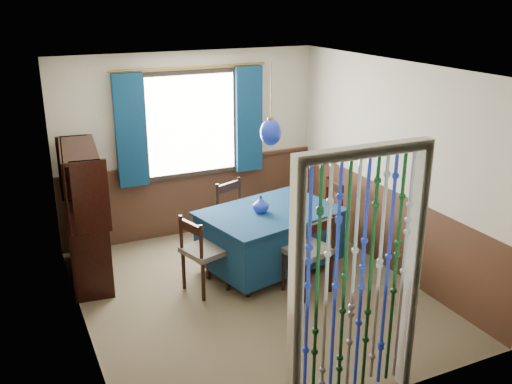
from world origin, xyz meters
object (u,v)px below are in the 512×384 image
chair_near (310,251)px  chair_far (237,216)px  chair_left (203,252)px  pendant_lamp (271,132)px  vase_sideboard (85,200)px  vase_table (261,205)px  chair_right (322,214)px  bowl_shelf (91,193)px  dining_table (270,235)px  sideboard (87,233)px

chair_near → chair_far: 1.36m
chair_left → pendant_lamp: (0.92, 0.17, 1.24)m
chair_near → vase_sideboard: (-2.11, 1.69, 0.38)m
vase_table → chair_left: bearing=-167.8°
chair_far → chair_right: 1.10m
chair_right → bowl_shelf: bowl_shelf is taller
chair_far → bowl_shelf: 1.92m
dining_table → chair_right: bearing=1.0°
chair_left → vase_table: 0.90m
bowl_shelf → vase_table: bearing=-15.0°
chair_left → chair_right: (1.78, 0.38, 0.02)m
chair_left → sideboard: bearing=-145.7°
chair_right → pendant_lamp: size_ratio=1.00×
chair_left → dining_table: bearing=83.3°
vase_table → bowl_shelf: bowl_shelf is taller
chair_right → pendant_lamp: bearing=107.0°
vase_sideboard → chair_near: bearing=-38.6°
sideboard → vase_table: (1.90, -0.71, 0.29)m
sideboard → dining_table: bearing=-13.5°
chair_near → chair_far: chair_near is taller
vase_table → vase_sideboard: bearing=152.1°
dining_table → pendant_lamp: 1.27m
pendant_lamp → chair_near: bearing=-78.5°
vase_sideboard → chair_right: bearing=-15.2°
chair_far → sideboard: size_ratio=0.59×
chair_far → chair_right: size_ratio=1.00×
pendant_lamp → vase_sideboard: 2.35m
chair_far → chair_right: bearing=136.9°
bowl_shelf → sideboard: bearing=105.6°
dining_table → vase_table: (-0.12, -0.00, 0.41)m
vase_table → vase_sideboard: 2.09m
dining_table → chair_near: (0.14, -0.71, 0.06)m
dining_table → pendant_lamp: pendant_lamp is taller
dining_table → chair_near: bearing=-91.2°
chair_far → sideboard: sideboard is taller
pendant_lamp → vase_sideboard: bearing=153.6°
pendant_lamp → vase_table: 0.87m
chair_far → chair_right: chair_right is taller
chair_near → sideboard: 2.59m
chair_near → pendant_lamp: (-0.14, 0.71, 1.21)m
sideboard → pendant_lamp: bearing=-13.5°
vase_table → bowl_shelf: size_ratio=0.78×
chair_left → chair_right: chair_right is taller
vase_sideboard → chair_far: bearing=-11.2°
chair_right → vase_sideboard: size_ratio=5.74×
vase_table → vase_sideboard: vase_sideboard is taller
sideboard → bowl_shelf: (0.06, -0.21, 0.56)m
chair_near → sideboard: (-2.17, 1.41, 0.06)m
vase_table → chair_near: bearing=-69.4°
chair_right → pendant_lamp: pendant_lamp is taller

